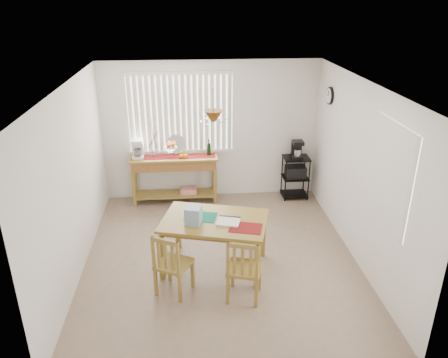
{
  "coord_description": "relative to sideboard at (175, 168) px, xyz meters",
  "views": [
    {
      "loc": [
        -0.42,
        -5.56,
        3.68
      ],
      "look_at": [
        0.1,
        0.55,
        1.05
      ],
      "focal_mm": 35.0,
      "sensor_mm": 36.0,
      "label": 1
    }
  ],
  "objects": [
    {
      "name": "sideboard",
      "position": [
        0.0,
        0.0,
        0.0
      ],
      "size": [
        1.6,
        0.45,
        0.9
      ],
      "color": "olive",
      "rests_on": "ground"
    },
    {
      "name": "chair_right",
      "position": [
        0.92,
        -2.98,
        -0.23
      ],
      "size": [
        0.52,
        0.52,
        0.91
      ],
      "color": "olive",
      "rests_on": "ground"
    },
    {
      "name": "table_items",
      "position": [
        0.42,
        -2.31,
        0.19
      ],
      "size": [
        1.09,
        0.78,
        0.25
      ],
      "color": "#14725C",
      "rests_on": "dining_table"
    },
    {
      "name": "cart_items",
      "position": [
        2.29,
        0.0,
        0.3
      ],
      "size": [
        0.19,
        0.23,
        0.34
      ],
      "color": "black",
      "rests_on": "wire_cart"
    },
    {
      "name": "ground",
      "position": [
        0.69,
        -2.0,
        -0.68
      ],
      "size": [
        4.0,
        4.5,
        0.01
      ],
      "primitive_type": "cube",
      "color": "gray"
    },
    {
      "name": "sideboard_items",
      "position": [
        -0.28,
        0.02,
        0.37
      ],
      "size": [
        1.52,
        0.38,
        0.69
      ],
      "color": "maroon",
      "rests_on": "sideboard"
    },
    {
      "name": "chair_left",
      "position": [
        0.01,
        -2.78,
        -0.24
      ],
      "size": [
        0.56,
        0.56,
        0.9
      ],
      "color": "olive",
      "rests_on": "ground"
    },
    {
      "name": "dining_table",
      "position": [
        0.59,
        -2.22,
        0.0
      ],
      "size": [
        1.63,
        1.27,
        0.77
      ],
      "color": "olive",
      "rests_on": "ground"
    },
    {
      "name": "room_shell",
      "position": [
        0.7,
        -1.99,
        1.01
      ],
      "size": [
        4.2,
        4.7,
        2.7
      ],
      "color": "white",
      "rests_on": "ground"
    },
    {
      "name": "wire_cart",
      "position": [
        2.29,
        -0.0,
        -0.18
      ],
      "size": [
        0.48,
        0.39,
        0.82
      ],
      "color": "black",
      "rests_on": "ground"
    }
  ]
}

